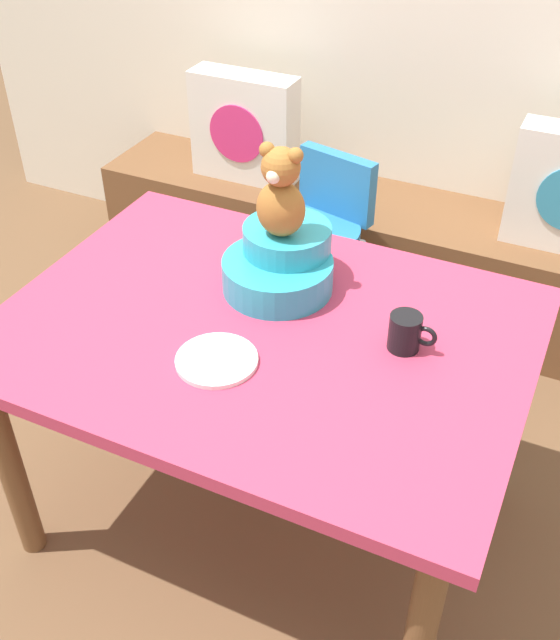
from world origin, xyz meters
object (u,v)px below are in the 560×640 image
at_px(ketchup_bottle, 277,214).
at_px(coffee_mug, 406,332).
at_px(highchair, 315,235).
at_px(dining_table, 264,355).
at_px(dinner_plate_near, 217,360).
at_px(infant_seat_teal, 281,262).
at_px(pillow_floral_left, 244,128).
at_px(teddy_bear, 281,194).

distance_m(ketchup_bottle, coffee_mug, 0.60).
bearing_deg(coffee_mug, highchair, 126.42).
relative_size(dining_table, ketchup_bottle, 7.26).
xyz_separation_m(highchair, dinner_plate_near, (0.16, -0.98, 0.22)).
bearing_deg(coffee_mug, infant_seat_teal, 163.12).
bearing_deg(pillow_floral_left, highchair, -40.00).
distance_m(pillow_floral_left, teddy_bear, 1.27).
xyz_separation_m(dining_table, highchair, (-0.19, 0.81, -0.12)).
xyz_separation_m(highchair, ketchup_bottle, (0.04, -0.41, 0.31)).
relative_size(infant_seat_teal, dinner_plate_near, 1.65).
xyz_separation_m(ketchup_bottle, dinner_plate_near, (0.11, -0.57, -0.08)).
distance_m(coffee_mug, dinner_plate_near, 0.46).
bearing_deg(infant_seat_teal, dining_table, -78.23).
xyz_separation_m(infant_seat_teal, coffee_mug, (0.39, -0.12, -0.02)).
bearing_deg(dinner_plate_near, highchair, 98.97).
height_order(infant_seat_teal, teddy_bear, teddy_bear).
xyz_separation_m(pillow_floral_left, coffee_mug, (1.04, -1.16, 0.11)).
bearing_deg(dinner_plate_near, ketchup_bottle, 101.01).
height_order(coffee_mug, dinner_plate_near, coffee_mug).
xyz_separation_m(coffee_mug, dinner_plate_near, (-0.39, -0.24, -0.04)).
xyz_separation_m(teddy_bear, coffee_mug, (0.39, -0.12, -0.23)).
height_order(pillow_floral_left, infant_seat_teal, same).
distance_m(highchair, infant_seat_teal, 0.70).
distance_m(dining_table, dinner_plate_near, 0.21).
bearing_deg(teddy_bear, infant_seat_teal, 90.00).
relative_size(pillow_floral_left, dining_table, 0.33).
relative_size(dining_table, teddy_bear, 5.37).
bearing_deg(pillow_floral_left, dinner_plate_near, -65.06).
bearing_deg(dining_table, teddy_bear, 101.81).
height_order(ketchup_bottle, dinner_plate_near, ketchup_bottle).
height_order(highchair, coffee_mug, coffee_mug).
relative_size(infant_seat_teal, teddy_bear, 1.32).
bearing_deg(coffee_mug, pillow_floral_left, 132.02).
xyz_separation_m(highchair, teddy_bear, (0.15, -0.62, 0.50)).
xyz_separation_m(pillow_floral_left, infant_seat_teal, (0.65, -1.04, 0.13)).
xyz_separation_m(dining_table, ketchup_bottle, (-0.15, 0.40, 0.18)).
distance_m(highchair, coffee_mug, 0.96).
xyz_separation_m(pillow_floral_left, highchair, (0.50, -0.42, -0.16)).
relative_size(highchair, infant_seat_teal, 2.39).
distance_m(ketchup_bottle, dinner_plate_near, 0.59).
relative_size(pillow_floral_left, coffee_mug, 3.67).
bearing_deg(ketchup_bottle, dining_table, -69.30).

